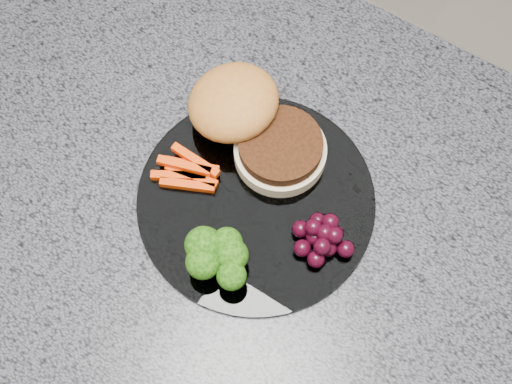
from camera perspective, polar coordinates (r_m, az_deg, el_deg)
island_cabinet at (r=1.24m, az=-2.89°, el=-7.33°), size 1.20×0.60×0.86m
countertop at (r=0.82m, az=-4.36°, el=1.40°), size 1.20×0.60×0.04m
plate at (r=0.78m, az=-0.00°, el=-0.67°), size 0.26×0.26×0.01m
burger at (r=0.79m, az=-0.49°, el=5.70°), size 0.18×0.13×0.06m
carrot_sticks at (r=0.78m, az=-5.44°, el=1.65°), size 0.07×0.05×0.02m
broccoli at (r=0.72m, az=-3.17°, el=-5.04°), size 0.08×0.07×0.05m
grape_bunch at (r=0.75m, az=5.29°, el=-3.66°), size 0.07×0.06×0.03m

